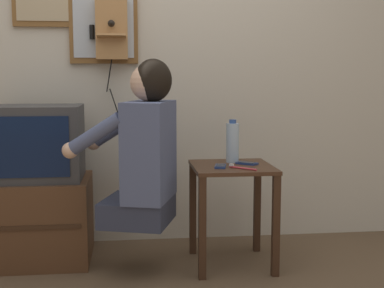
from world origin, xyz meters
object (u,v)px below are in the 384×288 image
(person, at_px, (144,149))
(wall_phone_antique, at_px, (112,28))
(wall_mirror, at_px, (103,6))
(cell_phone_held, at_px, (220,166))
(cell_phone_spare, at_px, (247,163))
(water_bottle, at_px, (233,142))
(television, at_px, (33,143))
(toothbrush, at_px, (241,168))

(person, height_order, wall_phone_antique, wall_phone_antique)
(wall_mirror, relative_size, cell_phone_held, 5.48)
(cell_phone_spare, relative_size, water_bottle, 0.52)
(television, distance_m, cell_phone_held, 1.12)
(television, xyz_separation_m, cell_phone_held, (1.08, -0.26, -0.12))
(television, xyz_separation_m, water_bottle, (1.18, -0.09, -0.00))
(wall_phone_antique, xyz_separation_m, water_bottle, (0.72, -0.37, -0.70))
(cell_phone_spare, distance_m, toothbrush, 0.16)
(television, bearing_deg, toothbrush, -15.49)
(water_bottle, height_order, toothbrush, water_bottle)
(person, relative_size, water_bottle, 3.54)
(wall_phone_antique, distance_m, wall_mirror, 0.16)
(person, distance_m, water_bottle, 0.57)
(person, xyz_separation_m, television, (-0.65, 0.30, 0.01))
(cell_phone_held, bearing_deg, television, 179.11)
(cell_phone_held, xyz_separation_m, cell_phone_spare, (0.17, 0.09, 0.00))
(cell_phone_spare, bearing_deg, water_bottle, 80.22)
(wall_mirror, bearing_deg, television, -142.04)
(wall_phone_antique, height_order, cell_phone_held, wall_phone_antique)
(person, relative_size, television, 1.61)
(cell_phone_spare, distance_m, water_bottle, 0.16)
(person, xyz_separation_m, cell_phone_spare, (0.61, 0.12, -0.11))
(wall_phone_antique, bearing_deg, toothbrush, -40.15)
(person, distance_m, cell_phone_spare, 0.63)
(cell_phone_held, bearing_deg, water_bottle, 71.95)
(wall_phone_antique, xyz_separation_m, toothbrush, (0.72, -0.61, -0.81))
(wall_mirror, relative_size, toothbrush, 5.42)
(cell_phone_held, distance_m, cell_phone_spare, 0.19)
(wall_mirror, relative_size, cell_phone_spare, 5.52)
(wall_phone_antique, relative_size, wall_mirror, 1.10)
(person, bearing_deg, wall_mirror, 38.12)
(wall_phone_antique, distance_m, toothbrush, 1.25)
(wall_phone_antique, bearing_deg, cell_phone_held, -41.50)
(wall_mirror, bearing_deg, water_bottle, -28.33)
(person, height_order, water_bottle, person)
(wall_mirror, xyz_separation_m, toothbrush, (0.77, -0.65, -0.96))
(cell_phone_held, bearing_deg, cell_phone_spare, 39.14)
(person, xyz_separation_m, cell_phone_held, (0.43, 0.03, -0.11))
(television, bearing_deg, cell_phone_spare, -8.14)
(person, relative_size, cell_phone_held, 6.81)
(wall_mirror, bearing_deg, wall_phone_antique, -38.40)
(cell_phone_spare, bearing_deg, cell_phone_held, 156.84)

